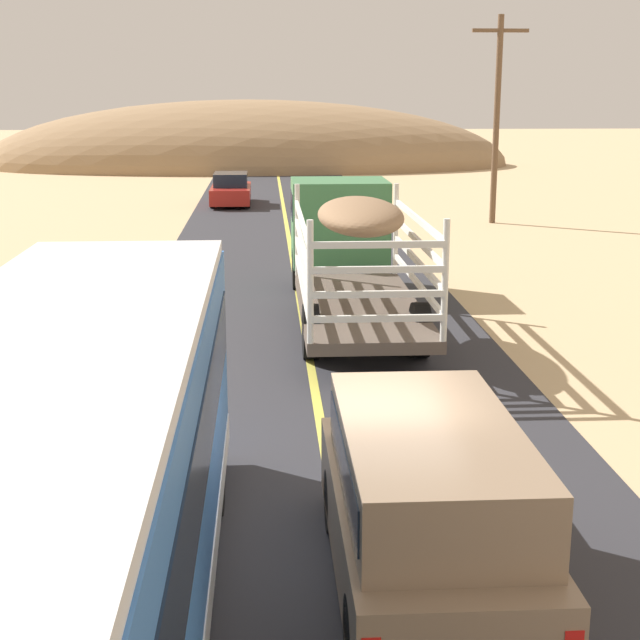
% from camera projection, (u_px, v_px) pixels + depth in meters
% --- Properties ---
extents(ground_plane, '(240.00, 240.00, 0.00)m').
position_uv_depth(ground_plane, '(341.00, 546.00, 10.89)').
color(ground_plane, tan).
extents(road_surface, '(8.00, 120.00, 0.02)m').
position_uv_depth(road_surface, '(341.00, 545.00, 10.89)').
color(road_surface, '#2D2D33').
rests_on(road_surface, ground).
extents(road_centre_line, '(0.16, 117.60, 0.00)m').
position_uv_depth(road_centre_line, '(341.00, 544.00, 10.89)').
color(road_centre_line, '#D8CC4C').
rests_on(road_centre_line, road_surface).
extents(suv_near, '(1.90, 4.62, 1.93)m').
position_uv_depth(suv_near, '(427.00, 500.00, 9.58)').
color(suv_near, '#8C7259').
rests_on(suv_near, road_surface).
extents(livestock_truck, '(2.53, 9.70, 3.02)m').
position_uv_depth(livestock_truck, '(346.00, 235.00, 22.48)').
color(livestock_truck, '#3F7F4C').
rests_on(livestock_truck, road_surface).
extents(bus, '(2.54, 10.00, 3.21)m').
position_uv_depth(bus, '(60.00, 498.00, 8.09)').
color(bus, '#3872C6').
rests_on(bus, road_surface).
extents(car_far, '(1.80, 4.40, 1.46)m').
position_uv_depth(car_far, '(231.00, 190.00, 43.15)').
color(car_far, '#B2261E').
rests_on(car_far, road_surface).
extents(power_pole_mid, '(2.20, 0.24, 8.04)m').
position_uv_depth(power_pole_mid, '(497.00, 114.00, 36.45)').
color(power_pole_mid, brown).
rests_on(power_pole_mid, ground).
extents(distant_hill, '(37.01, 16.95, 9.18)m').
position_uv_depth(distant_hill, '(247.00, 166.00, 65.73)').
color(distant_hill, '#957553').
rests_on(distant_hill, ground).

